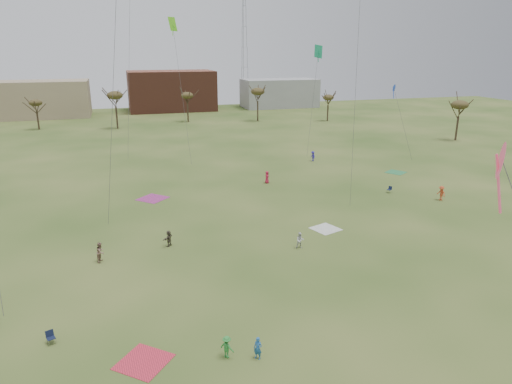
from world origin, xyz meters
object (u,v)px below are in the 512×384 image
object	(u,v)px
flyer_near_center	(227,347)
camp_chair_left	(51,340)
camp_chair_right	(389,191)
flyer_near_right	(258,348)
radio_tower	(244,46)

from	to	relation	value
flyer_near_center	camp_chair_left	size ratio (longest dim) A/B	1.70
camp_chair_right	flyer_near_right	bearing A→B (deg)	-68.48
flyer_near_right	camp_chair_right	bearing A→B (deg)	88.58
flyer_near_center	radio_tower	world-z (taller)	radio_tower
radio_tower	camp_chair_right	bearing A→B (deg)	-94.48
flyer_near_center	flyer_near_right	size ratio (longest dim) A/B	1.00
flyer_near_right	radio_tower	world-z (taller)	radio_tower
flyer_near_center	camp_chair_right	bearing A→B (deg)	-89.68
flyer_near_center	flyer_near_right	world-z (taller)	same
camp_chair_left	flyer_near_right	bearing A→B (deg)	-44.32
camp_chair_left	camp_chair_right	xyz separation A→B (m)	(39.34, 22.56, 0.00)
camp_chair_right	radio_tower	size ratio (longest dim) A/B	0.02
camp_chair_left	camp_chair_right	world-z (taller)	same
flyer_near_right	radio_tower	bearing A→B (deg)	117.45
camp_chair_left	radio_tower	xyz separation A→B (m)	(47.29, 124.09, 18.95)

